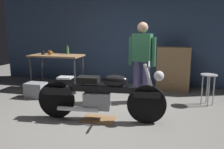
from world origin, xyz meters
TOP-DOWN VIEW (x-y plane):
  - ground_plane at (0.00, 0.00)m, footprint 12.00×12.00m
  - back_wall at (0.00, 2.80)m, footprint 8.00×0.12m
  - workbench at (-1.68, 1.59)m, footprint 1.30×0.64m
  - motorcycle at (0.00, -0.06)m, footprint 2.19×0.61m
  - person_standing at (0.53, 1.10)m, footprint 0.56×0.28m
  - shop_stool at (1.86, 1.25)m, footprint 0.32×0.32m
  - wooden_dresser at (1.17, 2.30)m, footprint 0.80×0.47m
  - drip_tray at (-0.04, -0.06)m, footprint 0.56×0.40m
  - storage_bin at (-1.83, 0.84)m, footprint 0.44×0.32m
  - mug_black_matte at (-2.03, 1.56)m, footprint 0.12×0.08m
  - mug_brown_stoneware at (-1.92, 1.68)m, footprint 0.11×0.08m
  - mug_orange_travel at (-1.79, 1.53)m, footprint 0.10×0.07m
  - bottle at (-1.49, 1.84)m, footprint 0.06×0.06m

SIDE VIEW (x-z plane):
  - ground_plane at x=0.00m, z-range 0.00..0.00m
  - drip_tray at x=-0.04m, z-range 0.00..0.01m
  - storage_bin at x=-1.83m, z-range 0.00..0.34m
  - motorcycle at x=0.00m, z-range -0.05..0.95m
  - shop_stool at x=1.86m, z-range 0.18..0.82m
  - wooden_dresser at x=1.17m, z-range 0.00..1.10m
  - workbench at x=-1.68m, z-range 0.34..1.24m
  - person_standing at x=0.53m, z-range 0.09..1.76m
  - mug_brown_stoneware at x=-1.92m, z-range 0.90..1.00m
  - mug_orange_travel at x=-1.79m, z-range 0.90..1.00m
  - mug_black_matte at x=-2.03m, z-range 0.90..1.01m
  - bottle at x=-1.49m, z-range 0.88..1.12m
  - back_wall at x=0.00m, z-range 0.00..3.10m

